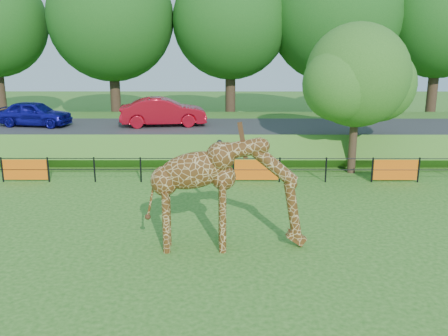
% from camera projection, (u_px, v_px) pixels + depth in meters
% --- Properties ---
extents(ground, '(90.00, 90.00, 0.00)m').
position_uv_depth(ground, '(166.00, 263.00, 13.92)').
color(ground, '#265D17').
rests_on(ground, ground).
extents(giraffe, '(4.75, 1.05, 3.37)m').
position_uv_depth(giraffe, '(227.00, 194.00, 14.49)').
color(giraffe, '#532F11').
rests_on(giraffe, ground).
extents(perimeter_fence, '(28.07, 0.10, 1.10)m').
position_uv_depth(perimeter_fence, '(187.00, 170.00, 21.51)').
color(perimeter_fence, black).
rests_on(perimeter_fence, ground).
extents(embankment, '(40.00, 9.00, 1.30)m').
position_uv_depth(embankment, '(197.00, 134.00, 28.74)').
color(embankment, '#265D17').
rests_on(embankment, ground).
extents(road, '(40.00, 5.00, 0.12)m').
position_uv_depth(road, '(195.00, 127.00, 27.10)').
color(road, '#29292C').
rests_on(road, embankment).
extents(car_blue, '(4.18, 2.22, 1.35)m').
position_uv_depth(car_blue, '(34.00, 113.00, 26.90)').
color(car_blue, '#16139D').
rests_on(car_blue, road).
extents(car_red, '(4.77, 2.19, 1.52)m').
position_uv_depth(car_red, '(163.00, 112.00, 26.92)').
color(car_red, red).
rests_on(car_red, road).
extents(visitor, '(0.57, 0.40, 1.50)m').
position_uv_depth(visitor, '(219.00, 155.00, 23.25)').
color(visitor, black).
rests_on(visitor, ground).
extents(tree_east, '(5.40, 4.71, 6.76)m').
position_uv_depth(tree_east, '(359.00, 79.00, 22.11)').
color(tree_east, '#312316').
rests_on(tree_east, ground).
extents(bg_tree_line, '(37.30, 8.80, 11.82)m').
position_uv_depth(bg_tree_line, '(229.00, 20.00, 33.34)').
color(bg_tree_line, '#312316').
rests_on(bg_tree_line, ground).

